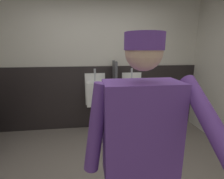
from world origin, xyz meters
TOP-DOWN VIEW (x-y plane):
  - wall_back at (0.00, 1.81)m, footprint 4.83×0.12m
  - wainscot_band_back at (0.00, 1.74)m, footprint 4.23×0.03m
  - urinal_left at (-0.00, 1.59)m, footprint 0.40×0.34m
  - urinal_middle at (0.75, 1.59)m, footprint 0.40×0.34m
  - privacy_divider_panel at (0.37, 1.52)m, footprint 0.04×0.40m
  - person at (0.20, -0.72)m, footprint 0.68×0.60m

SIDE VIEW (x-z plane):
  - wainscot_band_back at x=0.00m, z-range 0.00..1.28m
  - urinal_left at x=0.00m, z-range 0.16..1.40m
  - urinal_middle at x=0.75m, z-range 0.16..1.40m
  - privacy_divider_panel at x=0.37m, z-range 0.50..1.40m
  - person at x=0.20m, z-range 0.15..1.86m
  - wall_back at x=0.00m, z-range 0.00..2.68m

